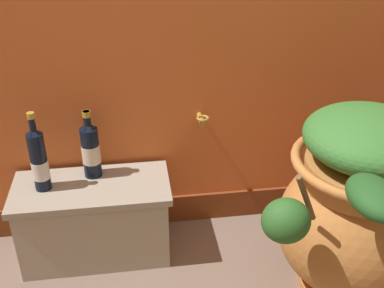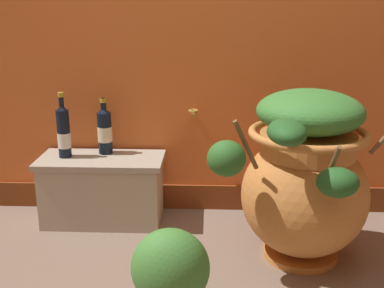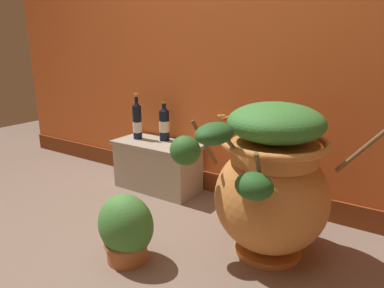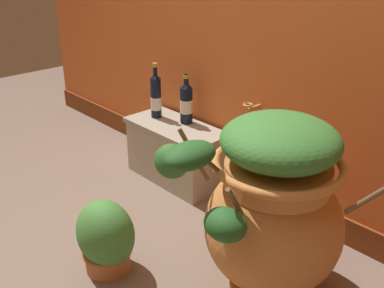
{
  "view_description": "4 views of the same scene",
  "coord_description": "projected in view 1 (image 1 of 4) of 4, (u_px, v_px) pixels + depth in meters",
  "views": [
    {
      "loc": [
        -0.25,
        -0.81,
        1.52
      ],
      "look_at": [
        -0.03,
        0.73,
        0.64
      ],
      "focal_mm": 44.41,
      "sensor_mm": 36.0,
      "label": 1
    },
    {
      "loc": [
        0.15,
        -1.49,
        1.17
      ],
      "look_at": [
        0.06,
        0.78,
        0.49
      ],
      "focal_mm": 44.36,
      "sensor_mm": 36.0,
      "label": 2
    },
    {
      "loc": [
        1.13,
        -1.03,
        1.08
      ],
      "look_at": [
        0.01,
        0.7,
        0.48
      ],
      "focal_mm": 32.3,
      "sensor_mm": 36.0,
      "label": 3
    },
    {
      "loc": [
        1.51,
        -0.77,
        1.43
      ],
      "look_at": [
        -0.05,
        0.69,
        0.45
      ],
      "focal_mm": 42.26,
      "sensor_mm": 36.0,
      "label": 4
    }
  ],
  "objects": [
    {
      "name": "stone_ledge",
      "position": [
        95.0,
        217.0,
        2.11
      ],
      "size": [
        0.67,
        0.32,
        0.37
      ],
      "color": "#B2A893",
      "rests_on": "ground_plane"
    },
    {
      "name": "wine_bottle_left",
      "position": [
        39.0,
        159.0,
        1.94
      ],
      "size": [
        0.07,
        0.07,
        0.35
      ],
      "color": "black",
      "rests_on": "stone_ledge"
    },
    {
      "name": "wine_bottle_middle",
      "position": [
        91.0,
        148.0,
        2.04
      ],
      "size": [
        0.08,
        0.08,
        0.31
      ],
      "color": "black",
      "rests_on": "stone_ledge"
    },
    {
      "name": "terracotta_urn",
      "position": [
        357.0,
        207.0,
        1.82
      ],
      "size": [
        1.15,
        0.74,
        0.83
      ],
      "color": "#CC7F3D",
      "rests_on": "ground_plane"
    }
  ]
}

